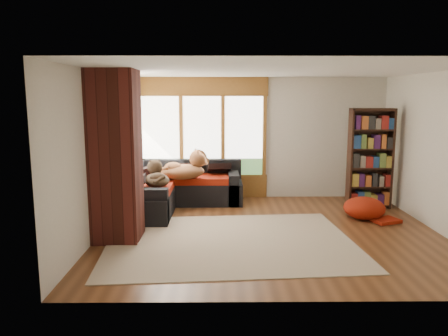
# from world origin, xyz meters

# --- Properties ---
(floor) EXTENTS (5.50, 5.50, 0.00)m
(floor) POSITION_xyz_m (0.00, 0.00, 0.00)
(floor) COLOR #532E17
(floor) RESTS_ON ground
(ceiling) EXTENTS (5.50, 5.50, 0.00)m
(ceiling) POSITION_xyz_m (0.00, 0.00, 2.60)
(ceiling) COLOR white
(wall_back) EXTENTS (5.50, 0.04, 2.60)m
(wall_back) POSITION_xyz_m (0.00, 2.50, 1.30)
(wall_back) COLOR silver
(wall_back) RESTS_ON ground
(wall_front) EXTENTS (5.50, 0.04, 2.60)m
(wall_front) POSITION_xyz_m (0.00, -2.50, 1.30)
(wall_front) COLOR silver
(wall_front) RESTS_ON ground
(wall_left) EXTENTS (0.04, 5.00, 2.60)m
(wall_left) POSITION_xyz_m (-2.75, 0.00, 1.30)
(wall_left) COLOR silver
(wall_left) RESTS_ON ground
(wall_right) EXTENTS (0.04, 5.00, 2.60)m
(wall_right) POSITION_xyz_m (2.75, 0.00, 1.30)
(wall_right) COLOR silver
(wall_right) RESTS_ON ground
(windows_back) EXTENTS (2.82, 0.10, 1.90)m
(windows_back) POSITION_xyz_m (-1.20, 2.47, 1.35)
(windows_back) COLOR brown
(windows_back) RESTS_ON wall_back
(windows_left) EXTENTS (0.10, 2.62, 1.90)m
(windows_left) POSITION_xyz_m (-2.72, 1.20, 1.35)
(windows_left) COLOR brown
(windows_left) RESTS_ON wall_left
(roller_blind) EXTENTS (0.03, 0.72, 0.90)m
(roller_blind) POSITION_xyz_m (-2.69, 2.03, 1.75)
(roller_blind) COLOR gray
(roller_blind) RESTS_ON wall_left
(brick_chimney) EXTENTS (0.70, 0.70, 2.60)m
(brick_chimney) POSITION_xyz_m (-2.40, -0.35, 1.30)
(brick_chimney) COLOR #471914
(brick_chimney) RESTS_ON ground
(sectional_sofa) EXTENTS (2.20, 2.20, 0.80)m
(sectional_sofa) POSITION_xyz_m (-1.95, 1.70, 0.30)
(sectional_sofa) COLOR black
(sectional_sofa) RESTS_ON ground
(area_rug) EXTENTS (3.93, 3.12, 0.01)m
(area_rug) POSITION_xyz_m (-0.66, -0.53, 0.01)
(area_rug) COLOR beige
(area_rug) RESTS_ON ground
(bookshelf) EXTENTS (0.85, 0.28, 1.97)m
(bookshelf) POSITION_xyz_m (2.14, 1.53, 0.99)
(bookshelf) COLOR black
(bookshelf) RESTS_ON ground
(pouf) EXTENTS (0.92, 0.92, 0.40)m
(pouf) POSITION_xyz_m (1.80, 0.72, 0.21)
(pouf) COLOR #9A1C07
(pouf) RESTS_ON area_rug
(dog_tan) EXTENTS (1.03, 0.81, 0.51)m
(dog_tan) POSITION_xyz_m (-1.48, 1.59, 0.79)
(dog_tan) COLOR brown
(dog_tan) RESTS_ON sectional_sofa
(dog_brindle) EXTENTS (0.62, 0.82, 0.41)m
(dog_brindle) POSITION_xyz_m (-1.98, 0.92, 0.74)
(dog_brindle) COLOR black
(dog_brindle) RESTS_ON sectional_sofa
(throw_pillows) EXTENTS (1.98, 1.68, 0.45)m
(throw_pillows) POSITION_xyz_m (-1.86, 1.75, 0.78)
(throw_pillows) COLOR black
(throw_pillows) RESTS_ON sectional_sofa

